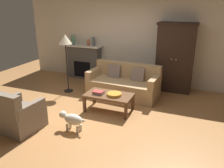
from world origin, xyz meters
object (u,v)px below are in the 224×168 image
object	(u,v)px
book_stack	(98,93)
coffee_table	(109,96)
couch	(124,84)
fruit_bowl	(114,94)
armoire	(175,58)
mantel_vase_slate	(94,41)
floor_lamp	(65,43)
mantel_vase_terracotta	(88,42)
mantel_vase_jade	(73,40)
armchair_near_left	(18,116)
dog	(72,119)
fireplace	(84,61)

from	to	relation	value
book_stack	coffee_table	bearing A→B (deg)	17.86
couch	book_stack	xyz separation A→B (m)	(-0.23, -1.14, 0.14)
coffee_table	fruit_bowl	world-z (taller)	fruit_bowl
couch	fruit_bowl	bearing A→B (deg)	-82.32
armoire	mantel_vase_slate	world-z (taller)	armoire
couch	fruit_bowl	xyz separation A→B (m)	(0.15, -1.09, 0.13)
fruit_bowl	floor_lamp	world-z (taller)	floor_lamp
book_stack	fruit_bowl	bearing A→B (deg)	7.83
coffee_table	mantel_vase_terracotta	size ratio (longest dim) A/B	5.45
fruit_bowl	mantel_vase_jade	distance (m)	3.18
fruit_bowl	armchair_near_left	distance (m)	2.09
mantel_vase_terracotta	armchair_near_left	world-z (taller)	mantel_vase_terracotta
mantel_vase_slate	dog	distance (m)	3.46
coffee_table	mantel_vase_jade	xyz separation A→B (m)	(-2.13, 2.04, 0.91)
armoire	floor_lamp	distance (m)	3.08
mantel_vase_terracotta	mantel_vase_slate	distance (m)	0.20
couch	mantel_vase_jade	size ratio (longest dim) A/B	6.47
armchair_near_left	fruit_bowl	bearing A→B (deg)	44.13
armoire	mantel_vase_jade	world-z (taller)	armoire
mantel_vase_jade	mantel_vase_terracotta	distance (m)	0.56
coffee_table	book_stack	bearing A→B (deg)	-162.14
armoire	dog	xyz separation A→B (m)	(-1.54, -3.08, -0.72)
fireplace	couch	world-z (taller)	fireplace
fruit_bowl	mantel_vase_jade	bearing A→B (deg)	137.74
fireplace	dog	distance (m)	3.47
floor_lamp	armoire	bearing A→B (deg)	24.14
book_stack	mantel_vase_slate	bearing A→B (deg)	118.22
fruit_bowl	floor_lamp	xyz separation A→B (m)	(-1.72, 0.76, 0.96)
mantel_vase_slate	floor_lamp	xyz separation A→B (m)	(-0.21, -1.31, 0.15)
mantel_vase_terracotta	mantel_vase_slate	world-z (taller)	mantel_vase_slate
book_stack	floor_lamp	xyz separation A→B (m)	(-1.34, 0.81, 0.95)
coffee_table	fruit_bowl	size ratio (longest dim) A/B	3.28
coffee_table	mantel_vase_jade	size ratio (longest dim) A/B	3.61
fireplace	armchair_near_left	world-z (taller)	fireplace
fireplace	armoire	size ratio (longest dim) A/B	0.65
mantel_vase_jade	mantel_vase_slate	world-z (taller)	mantel_vase_jade
dog	armchair_near_left	bearing A→B (deg)	-159.53
mantel_vase_slate	couch	bearing A→B (deg)	-35.56
couch	mantel_vase_slate	world-z (taller)	mantel_vase_slate
armchair_near_left	mantel_vase_slate	bearing A→B (deg)	90.28
mantel_vase_slate	floor_lamp	bearing A→B (deg)	-99.07
fireplace	armchair_near_left	bearing A→B (deg)	-83.59
mantel_vase_terracotta	armchair_near_left	xyz separation A→B (m)	(0.22, -3.52, -0.91)
mantel_vase_terracotta	armoire	bearing A→B (deg)	-1.24
mantel_vase_jade	dog	bearing A→B (deg)	-60.31
fireplace	mantel_vase_jade	distance (m)	0.80
armoire	book_stack	xyz separation A→B (m)	(-1.43, -2.06, -0.51)
fruit_bowl	book_stack	world-z (taller)	book_stack
coffee_table	fruit_bowl	distance (m)	0.17
book_stack	mantel_vase_jade	size ratio (longest dim) A/B	0.84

